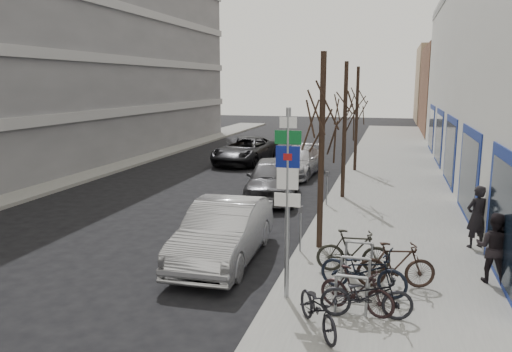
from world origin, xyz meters
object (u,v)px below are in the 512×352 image
Objects in this scene: bike_mid_inner at (353,251)px; parked_car_front at (224,232)px; pedestrian_far at (494,247)px; tree_near at (323,105)px; bike_far_inner at (396,265)px; bike_rack at (355,271)px; meter_back at (342,162)px; parked_car_mid at (273,178)px; tree_mid at (346,98)px; meter_front at (301,224)px; tree_far at (357,94)px; bike_near_left at (318,305)px; lane_car at (245,150)px; bike_near_right at (357,290)px; bike_far_curb at (367,291)px; bike_mid_curb at (363,266)px; highway_sign_pole at (288,192)px; parked_car_back at (297,161)px; meter_mid at (327,185)px; pedestrian_near at (477,217)px.

bike_mid_inner is 0.37× the size of parked_car_front.
parked_car_front is at bearing 20.52° from pedestrian_far.
pedestrian_far is at bearing -18.85° from tree_near.
tree_near is at bearing 28.65° from bike_far_inner.
bike_rack is 1.78× the size of meter_back.
tree_mid is at bearing 1.03° from parked_car_mid.
tree_mid is at bearing 86.32° from meter_front.
tree_far is at bearing 90.00° from tree_mid.
bike_mid_inner is at bearing 25.92° from pedestrian_far.
bike_mid_inner is 3.43m from parked_car_front.
bike_near_left is 20.53m from lane_car.
parked_car_front is (-3.66, 2.51, 0.17)m from bike_near_right.
lane_car reaches higher than bike_far_curb.
parked_car_front is 2.90× the size of pedestrian_far.
bike_mid_curb is 4.00m from parked_car_front.
highway_sign_pole reaches higher than bike_mid_inner.
pedestrian_far is (10.67, -15.87, 0.21)m from lane_car.
bike_far_inner is at bearing -67.96° from parked_car_mid.
pedestrian_far is (2.15, 0.93, 0.30)m from bike_far_inner.
highway_sign_pole is 10.15m from tree_mid.
tree_near reaches higher than bike_far_curb.
parked_car_mid reaches higher than parked_car_back.
bike_near_right is at bearing -75.44° from parked_car_mid.
bike_far_inner is 1.06× the size of pedestrian_far.
tree_far is at bearing 33.28° from parked_car_back.
bike_near_right is 0.33× the size of parked_car_front.
bike_far_inner is at bearing -79.00° from meter_back.
meter_mid is at bearing -52.33° from lane_car.
tree_mid is at bearing 62.47° from bike_near_left.
tree_near is 4.33× the size of meter_back.
pedestrian_near is (3.14, 2.81, 0.34)m from bike_mid_inner.
bike_near_right is at bearing -83.05° from meter_back.
bike_rack is at bearing -179.21° from bike_mid_inner.
meter_back is 14.68m from bike_far_curb.
bike_far_curb is at bearing 31.92° from pedestrian_near.
bike_far_inner is at bearing -36.72° from meter_front.
meter_back is at bearing 1.23° from bike_mid_inner.
bike_mid_curb is 0.40× the size of parked_car_mid.
parked_car_mid is at bearing 40.39° from bike_near_right.
highway_sign_pole is at bearing -46.88° from parked_car_front.
lane_car is (-7.78, 18.30, 0.14)m from bike_near_right.
highway_sign_pole reaches higher than bike_far_inner.
pedestrian_near reaches higher than parked_car_front.
meter_back is 0.65× the size of bike_mid_curb.
highway_sign_pole reaches higher than bike_far_curb.
highway_sign_pole is 16.59m from tree_far.
bike_mid_inner is 13.69m from parked_car_back.
pedestrian_near is at bearing -51.71° from parked_car_back.
tree_mid is 6.50m from tree_far.
tree_far is 1.13× the size of parked_car_front.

